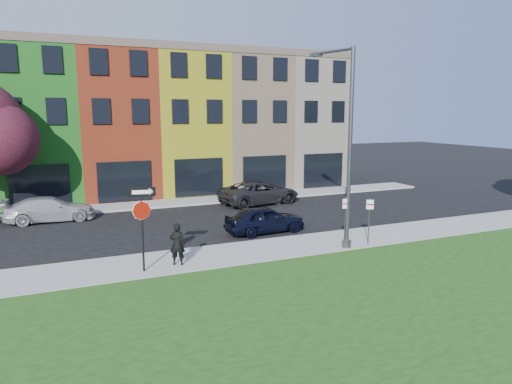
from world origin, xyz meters
name	(u,v)px	position (x,y,z in m)	size (l,w,h in m)	color
ground	(318,271)	(0.00, 0.00, 0.00)	(120.00, 120.00, 0.00)	black
sidewalk_near	(322,243)	(2.00, 3.00, 0.06)	(40.00, 3.00, 0.12)	gray
sidewalk_far	(160,204)	(-3.00, 15.00, 0.06)	(40.00, 2.40, 0.12)	gray
rowhouse_block	(148,125)	(-2.50, 21.18, 4.99)	(30.00, 10.12, 10.00)	beige
stop_sign	(142,212)	(-6.11, 2.21, 2.36)	(1.04, 0.23, 3.15)	black
man	(177,244)	(-4.78, 2.46, 0.94)	(0.71, 0.61, 1.64)	black
sedan_near	(265,219)	(0.45, 5.94, 0.68)	(4.09, 1.84, 1.36)	black
parked_car_silver	(50,209)	(-9.45, 12.77, 0.68)	(4.70, 1.98, 1.35)	#A1A1A5
parked_car_dark	(259,192)	(3.11, 12.76, 0.75)	(5.77, 3.39, 1.51)	black
parked_car_white	(257,193)	(3.05, 13.09, 0.68)	(4.29, 2.70, 1.36)	silver
street_lamp	(346,149)	(2.51, 2.09, 4.39)	(0.93, 2.53, 8.46)	#47494C
parking_sign_a	(345,216)	(2.44, 1.89, 1.53)	(0.32, 0.10, 2.26)	#47494C
parking_sign_b	(369,215)	(3.70, 1.89, 1.44)	(0.30, 0.17, 2.11)	#47494C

